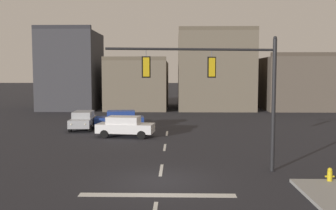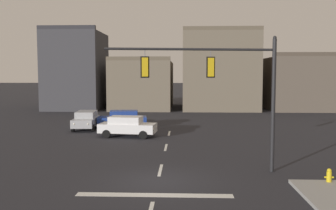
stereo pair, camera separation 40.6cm
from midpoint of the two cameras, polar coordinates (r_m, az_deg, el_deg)
The scene contains 9 objects.
ground_plane at distance 17.54m, azimuth -0.90°, elevation -11.52°, with size 400.00×400.00×0.00m, color #232328.
stop_bar_paint at distance 15.64m, azimuth -1.33°, elevation -13.55°, with size 6.40×0.50×0.01m, color silver.
lane_centreline at distance 19.47m, azimuth -0.56°, elevation -9.87°, with size 0.16×26.40×0.01m.
signal_mast_near_side at distance 18.56m, azimuth 9.28°, elevation 3.62°, with size 8.32×1.30×6.79m.
car_lot_nearside at distance 29.59m, azimuth -5.86°, elevation -3.19°, with size 4.61×2.34×1.61m.
car_lot_middle at distance 34.38m, azimuth -6.57°, elevation -2.09°, with size 4.61×2.36×1.61m.
car_lot_farside at distance 34.24m, azimuth -12.02°, elevation -2.19°, with size 2.13×4.54×1.61m.
fire_hydrant at distance 18.39m, azimuth 23.91°, elevation -10.10°, with size 0.40×0.30×0.75m.
building_row at distance 54.06m, azimuth 3.56°, elevation 4.29°, with size 39.71×13.72×11.22m.
Camera 2 is at (1.16, -16.81, 4.89)m, focal length 40.03 mm.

